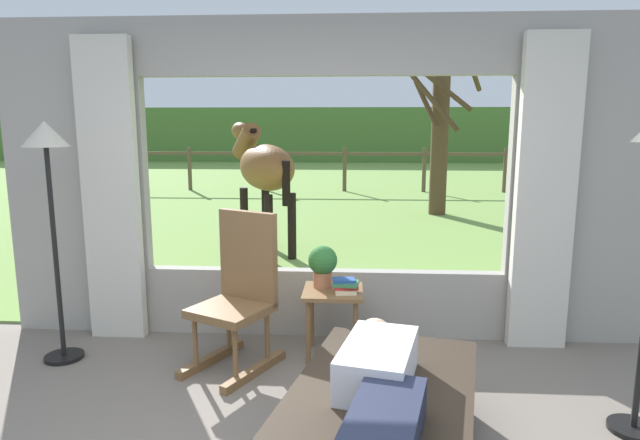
{
  "coord_description": "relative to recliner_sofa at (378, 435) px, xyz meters",
  "views": [
    {
      "loc": [
        0.24,
        -2.09,
        1.75
      ],
      "look_at": [
        0.0,
        1.8,
        1.05
      ],
      "focal_mm": 30.71,
      "sensor_mm": 36.0,
      "label": 1
    }
  ],
  "objects": [
    {
      "name": "back_wall_with_window",
      "position": [
        -0.37,
        1.86,
        1.03
      ],
      "size": [
        5.2,
        0.12,
        2.55
      ],
      "color": "#9E998E",
      "rests_on": "ground_plane"
    },
    {
      "name": "curtain_panel_left",
      "position": [
        -2.06,
        1.72,
        0.98
      ],
      "size": [
        0.44,
        0.1,
        2.4
      ],
      "primitive_type": "cube",
      "color": "beige",
      "rests_on": "ground_plane"
    },
    {
      "name": "curtain_panel_right",
      "position": [
        1.32,
        1.72,
        0.98
      ],
      "size": [
        0.44,
        0.1,
        2.4
      ],
      "primitive_type": "cube",
      "color": "beige",
      "rests_on": "ground_plane"
    },
    {
      "name": "outdoor_pasture_lawn",
      "position": [
        -0.37,
        12.76,
        -0.21
      ],
      "size": [
        36.0,
        21.68,
        0.02
      ],
      "primitive_type": "cube",
      "color": "#759E47",
      "rests_on": "ground_plane"
    },
    {
      "name": "distant_hill_ridge",
      "position": [
        -0.37,
        22.6,
        0.98
      ],
      "size": [
        36.0,
        2.0,
        2.4
      ],
      "primitive_type": "cube",
      "color": "#507835",
      "rests_on": "ground_plane"
    },
    {
      "name": "recliner_sofa",
      "position": [
        0.0,
        0.0,
        0.0
      ],
      "size": [
        1.26,
        1.86,
        0.42
      ],
      "rotation": [
        0.0,
        0.0,
        -0.23
      ],
      "color": "black",
      "rests_on": "ground_plane"
    },
    {
      "name": "reclining_person",
      "position": [
        -0.0,
        -0.05,
        0.3
      ],
      "size": [
        0.47,
        1.43,
        0.22
      ],
      "rotation": [
        0.0,
        0.0,
        -0.23
      ],
      "color": "silver",
      "rests_on": "recliner_sofa"
    },
    {
      "name": "rocking_chair",
      "position": [
        -0.94,
        1.24,
        0.33
      ],
      "size": [
        0.72,
        0.81,
        1.12
      ],
      "rotation": [
        0.0,
        0.0,
        -0.47
      ],
      "color": "brown",
      "rests_on": "ground_plane"
    },
    {
      "name": "side_table",
      "position": [
        -0.28,
        1.42,
        0.21
      ],
      "size": [
        0.44,
        0.44,
        0.52
      ],
      "color": "brown",
      "rests_on": "ground_plane"
    },
    {
      "name": "potted_plant",
      "position": [
        -0.36,
        1.48,
        0.48
      ],
      "size": [
        0.22,
        0.22,
        0.32
      ],
      "color": "#9E6042",
      "rests_on": "side_table"
    },
    {
      "name": "book_stack",
      "position": [
        -0.19,
        1.36,
        0.35
      ],
      "size": [
        0.2,
        0.17,
        0.1
      ],
      "color": "beige",
      "rests_on": "side_table"
    },
    {
      "name": "floor_lamp_left",
      "position": [
        -2.29,
        1.24,
        1.2
      ],
      "size": [
        0.32,
        0.32,
        1.76
      ],
      "color": "black",
      "rests_on": "ground_plane"
    },
    {
      "name": "horse",
      "position": [
        -1.32,
        4.65,
        0.94
      ],
      "size": [
        1.27,
        1.71,
        1.73
      ],
      "rotation": [
        0.0,
        0.0,
        0.57
      ],
      "color": "brown",
      "rests_on": "outdoor_pasture_lawn"
    },
    {
      "name": "pasture_tree",
      "position": [
        1.46,
        7.91,
        1.33
      ],
      "size": [
        1.53,
        1.16,
        3.21
      ],
      "color": "#4C3823",
      "rests_on": "outdoor_pasture_lawn"
    },
    {
      "name": "pasture_fence_line",
      "position": [
        -0.37,
        11.39,
        0.53
      ],
      "size": [
        16.1,
        0.1,
        1.1
      ],
      "color": "brown",
      "rests_on": "outdoor_pasture_lawn"
    }
  ]
}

